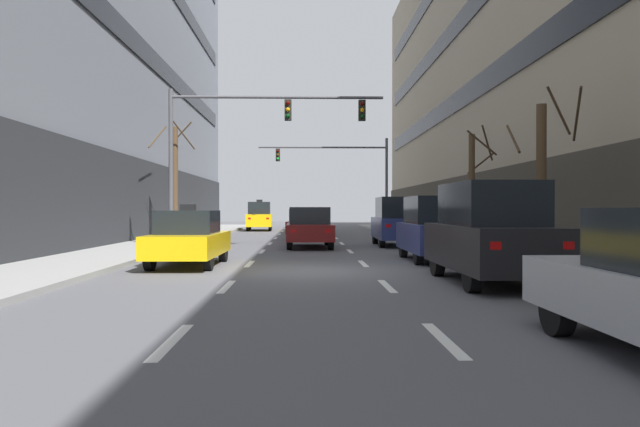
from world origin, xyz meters
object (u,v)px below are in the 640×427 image
Objects in this scene: traffic_signal_0 at (246,132)px; taxi_driving_4 at (189,239)px; car_driving_3 at (304,222)px; car_driving_0 at (305,224)px; car_parked_3 at (397,222)px; street_tree_2 at (473,188)px; car_driving_1 at (309,228)px; car_parked_2 at (434,229)px; car_parked_1 at (490,233)px; street_tree_0 at (175,181)px; street_tree_1 at (542,179)px; traffic_signal_1 at (347,168)px; taxi_driving_2 at (260,216)px.

taxi_driving_4 is at bearing -97.48° from traffic_signal_0.
car_driving_3 is 1.00× the size of taxi_driving_4.
car_driving_0 is 0.99× the size of car_parked_3.
street_tree_2 is at bearing -66.75° from car_driving_3.
car_driving_0 is 0.51× the size of traffic_signal_0.
car_driving_3 is at bearing 80.97° from taxi_driving_4.
car_driving_1 reaches higher than car_driving_3.
car_parked_2 is (4.08, -13.67, 0.20)m from car_driving_0.
street_tree_2 is (9.79, 5.44, 1.67)m from taxi_driving_4.
car_parked_1 is 12.95m from car_parked_3.
street_tree_0 is 18.05m from street_tree_1.
car_driving_3 is at bearing 102.19° from car_parked_2.
car_parked_2 is 4.85m from street_tree_2.
traffic_signal_0 is 1.89× the size of street_tree_2.
street_tree_2 is (12.81, -6.19, -0.55)m from street_tree_0.
car_driving_1 is 1.02× the size of car_parked_3.
street_tree_1 is (9.77, -1.09, 1.66)m from taxi_driving_4.
car_parked_3 is 4.46m from street_tree_2.
car_parked_1 is at bearing -129.06° from street_tree_1.
car_parked_3 is 13.80m from traffic_signal_1.
street_tree_0 reaches higher than taxi_driving_4.
street_tree_1 is (2.36, 2.91, 1.34)m from car_parked_1.
street_tree_1 reaches higher than car_parked_3.
car_parked_2 is (3.89, -6.36, 0.17)m from car_driving_1.
taxi_driving_2 is at bearing 92.90° from traffic_signal_0.
traffic_signal_1 is 17.34m from street_tree_2.
car_parked_2 is (4.13, -19.14, 0.23)m from car_driving_3.
car_parked_3 is 10.94m from street_tree_0.
car_parked_1 is 1.10× the size of car_parked_2.
street_tree_0 reaches higher than street_tree_2.
taxi_driving_4 is at bearing -150.96° from street_tree_2.
traffic_signal_0 is (1.01, -20.00, 3.71)m from taxi_driving_2.
taxi_driving_4 is 0.93× the size of car_parked_1.
traffic_signal_0 reaches higher than taxi_driving_2.
taxi_driving_4 is 23.41m from traffic_signal_1.
street_tree_2 reaches higher than car_parked_1.
street_tree_0 is at bearing -130.85° from traffic_signal_1.
car_parked_2 is at bearing 11.17° from taxi_driving_4.
traffic_signal_0 is at bearing 82.52° from taxi_driving_4.
car_parked_3 is (0.00, 12.95, -0.03)m from car_parked_1.
car_driving_3 is 0.73× the size of street_tree_0.
street_tree_0 reaches higher than car_driving_0.
car_parked_1 is at bearing -104.16° from street_tree_2.
car_parked_2 reaches higher than car_driving_3.
car_parked_2 is at bearing 132.78° from street_tree_1.
car_parked_2 reaches higher than car_driving_0.
car_parked_1 is 0.53× the size of traffic_signal_1.
street_tree_1 reaches higher than street_tree_2.
car_parked_2 is at bearing -73.55° from taxi_driving_2.
taxi_driving_2 is 0.78× the size of street_tree_0.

